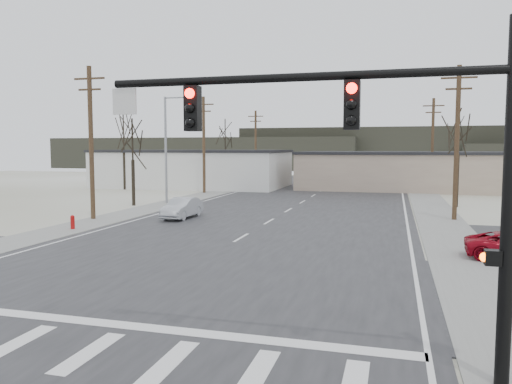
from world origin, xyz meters
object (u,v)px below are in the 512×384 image
fire_hydrant (73,222)px  car_far_a (341,179)px  sedan_crossing (182,208)px  traffic_signal_mast (407,151)px  car_far_b (345,174)px

fire_hydrant → car_far_a: bearing=74.6°
fire_hydrant → car_far_a: (11.20, 40.64, 0.31)m
sedan_crossing → car_far_a: size_ratio=0.83×
sedan_crossing → traffic_signal_mast: bearing=-54.4°
fire_hydrant → car_far_a: 42.16m
car_far_a → traffic_signal_mast: bearing=113.2°
fire_hydrant → car_far_b: bearing=78.8°
traffic_signal_mast → fire_hydrant: size_ratio=10.29×
fire_hydrant → sedan_crossing: size_ratio=0.21×
traffic_signal_mast → car_far_a: 55.41m
fire_hydrant → car_far_a: car_far_a is taller
traffic_signal_mast → fire_hydrant: 23.39m
traffic_signal_mast → sedan_crossing: size_ratio=2.19×
sedan_crossing → car_far_b: (6.31, 47.09, -0.01)m
traffic_signal_mast → fire_hydrant: (-18.09, 14.20, -4.22)m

